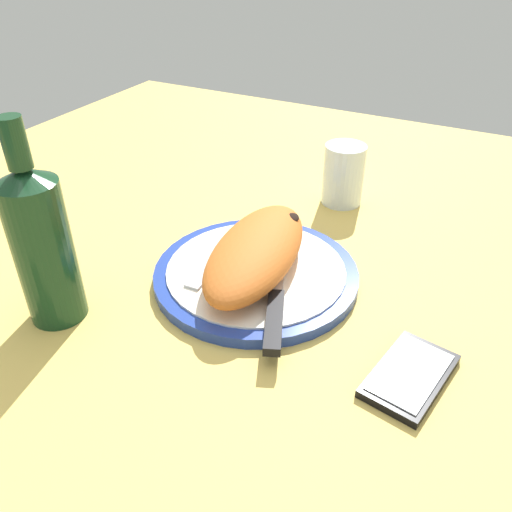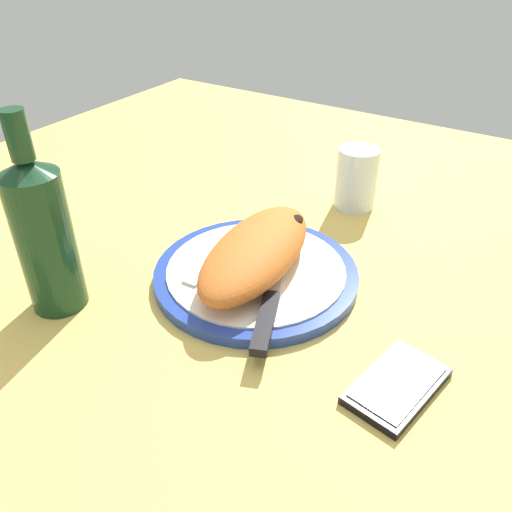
# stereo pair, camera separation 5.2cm
# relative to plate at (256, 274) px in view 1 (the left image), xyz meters

# --- Properties ---
(ground_plane) EXTENTS (1.50, 1.50, 0.03)m
(ground_plane) POSITION_rel_plate_xyz_m (0.00, 0.00, -0.02)
(ground_plane) COLOR #DBB756
(plate) EXTENTS (0.28, 0.28, 0.02)m
(plate) POSITION_rel_plate_xyz_m (0.00, 0.00, 0.00)
(plate) COLOR #233D99
(plate) RESTS_ON ground_plane
(calzone) EXTENTS (0.27, 0.14, 0.05)m
(calzone) POSITION_rel_plate_xyz_m (0.00, 0.00, 0.04)
(calzone) COLOR #C16023
(calzone) RESTS_ON plate
(fork) EXTENTS (0.17, 0.02, 0.00)m
(fork) POSITION_rel_plate_xyz_m (0.01, -0.06, 0.01)
(fork) COLOR silver
(fork) RESTS_ON plate
(knife) EXTENTS (0.24, 0.11, 0.01)m
(knife) POSITION_rel_plate_xyz_m (0.06, 0.06, 0.01)
(knife) COLOR silver
(knife) RESTS_ON plate
(smartphone) EXTENTS (0.13, 0.09, 0.01)m
(smartphone) POSITION_rel_plate_xyz_m (0.09, 0.23, -0.00)
(smartphone) COLOR black
(smartphone) RESTS_ON ground_plane
(water_glass) EXTENTS (0.07, 0.07, 0.10)m
(water_glass) POSITION_rel_plate_xyz_m (-0.27, 0.03, 0.04)
(water_glass) COLOR silver
(water_glass) RESTS_ON ground_plane
(wine_bottle) EXTENTS (0.07, 0.07, 0.26)m
(wine_bottle) POSITION_rel_plate_xyz_m (0.18, -0.19, 0.10)
(wine_bottle) COLOR #14381E
(wine_bottle) RESTS_ON ground_plane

